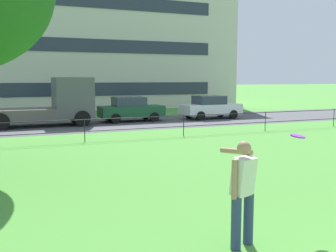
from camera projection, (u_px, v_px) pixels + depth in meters
name	position (u px, v px, depth m)	size (l,w,h in m)	color
street_strip	(103.00, 124.00, 23.50)	(80.00, 7.53, 0.01)	#4C4C51
park_fence	(137.00, 124.00, 17.55)	(32.42, 0.04, 1.00)	black
person_thrower	(242.00, 190.00, 6.21)	(0.49, 0.86, 1.71)	navy
frisbee	(298.00, 136.00, 7.15)	(0.38, 0.38, 0.07)	purple
flatbed_truck_far_right	(46.00, 105.00, 22.27)	(7.33, 2.52, 2.75)	#4C4C51
car_dark_green_left	(131.00, 109.00, 24.69)	(4.02, 1.85, 1.54)	#194C2D
car_white_far_left	(211.00, 107.00, 26.40)	(4.04, 1.90, 1.54)	silver
apartment_building_background	(12.00, 28.00, 36.67)	(40.07, 14.95, 14.76)	beige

